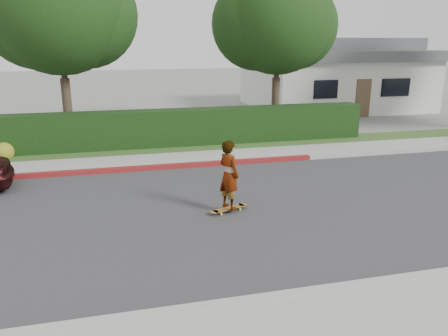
{
  "coord_description": "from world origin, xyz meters",
  "views": [
    {
      "loc": [
        -5.6,
        -9.9,
        4.06
      ],
      "look_at": [
        -3.06,
        0.38,
        1.0
      ],
      "focal_mm": 35.0,
      "sensor_mm": 36.0,
      "label": 1
    }
  ],
  "objects": [
    {
      "name": "ground",
      "position": [
        0.0,
        0.0,
        0.0
      ],
      "size": [
        120.0,
        120.0,
        0.0
      ],
      "primitive_type": "plane",
      "color": "slate",
      "rests_on": "ground"
    },
    {
      "name": "road",
      "position": [
        0.0,
        0.0,
        0.01
      ],
      "size": [
        60.0,
        8.0,
        0.01
      ],
      "primitive_type": "cube",
      "color": "#2D2D30",
      "rests_on": "ground"
    },
    {
      "name": "curb_far",
      "position": [
        0.0,
        4.1,
        0.07
      ],
      "size": [
        60.0,
        0.2,
        0.15
      ],
      "primitive_type": "cube",
      "color": "#9E9E99",
      "rests_on": "ground"
    },
    {
      "name": "curb_red_section",
      "position": [
        -5.0,
        4.1,
        0.08
      ],
      "size": [
        12.0,
        0.21,
        0.15
      ],
      "primitive_type": "cube",
      "color": "maroon",
      "rests_on": "ground"
    },
    {
      "name": "sidewalk_far",
      "position": [
        0.0,
        5.0,
        0.06
      ],
      "size": [
        60.0,
        1.6,
        0.12
      ],
      "primitive_type": "cube",
      "color": "gray",
      "rests_on": "ground"
    },
    {
      "name": "planting_strip",
      "position": [
        0.0,
        6.6,
        0.05
      ],
      "size": [
        60.0,
        1.6,
        0.1
      ],
      "primitive_type": "cube",
      "color": "#2D4C1E",
      "rests_on": "ground"
    },
    {
      "name": "hedge",
      "position": [
        -3.0,
        7.2,
        0.75
      ],
      "size": [
        15.0,
        1.0,
        1.5
      ],
      "primitive_type": "cube",
      "color": "black",
      "rests_on": "ground"
    },
    {
      "name": "tree_left",
      "position": [
        -7.51,
        8.69,
        5.26
      ],
      "size": [
        5.99,
        5.21,
        8.0
      ],
      "color": "#33261C",
      "rests_on": "ground"
    },
    {
      "name": "tree_center",
      "position": [
        1.49,
        9.19,
        4.9
      ],
      "size": [
        5.66,
        4.84,
        7.44
      ],
      "color": "#33261C",
      "rests_on": "ground"
    },
    {
      "name": "house",
      "position": [
        8.0,
        16.0,
        2.1
      ],
      "size": [
        10.6,
        8.6,
        4.3
      ],
      "color": "beige",
      "rests_on": "ground"
    },
    {
      "name": "skateboard",
      "position": [
        -3.06,
        -0.12,
        0.09
      ],
      "size": [
        1.08,
        0.58,
        0.1
      ],
      "rotation": [
        0.0,
        0.0,
        0.36
      ],
      "color": "gold",
      "rests_on": "ground"
    },
    {
      "name": "skateboarder",
      "position": [
        -3.06,
        -0.12,
        0.97
      ],
      "size": [
        0.65,
        0.74,
        1.71
      ],
      "primitive_type": "imported",
      "rotation": [
        0.0,
        0.0,
        2.03
      ],
      "color": "white",
      "rests_on": "skateboard"
    }
  ]
}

